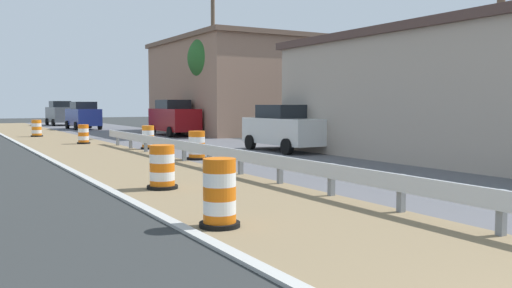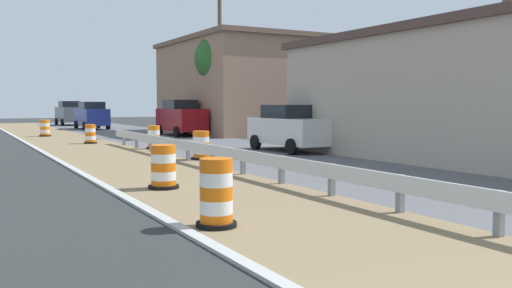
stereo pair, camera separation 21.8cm
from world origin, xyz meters
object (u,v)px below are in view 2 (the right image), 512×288
Objects in this scene: car_lead_near_lane at (92,115)px; utility_pole_mid at (220,59)px; traffic_barrel_nearest at (216,196)px; utility_pole_near at (505,46)px; traffic_barrel_farther at (90,135)px; traffic_barrel_mid at (201,147)px; car_mid_far_lane at (181,118)px; traffic_barrel_far at (154,138)px; traffic_barrel_farthest at (45,129)px; car_lead_far_lane at (69,113)px; car_trailing_near_lane at (291,128)px; traffic_barrel_close at (163,169)px.

utility_pole_mid is (4.74, -13.68, 3.65)m from car_lead_near_lane.
utility_pole_mid reaches higher than traffic_barrel_nearest.
traffic_barrel_nearest is 0.16× the size of utility_pole_near.
traffic_barrel_farther is 0.13× the size of utility_pole_near.
car_mid_far_lane is at bearing 71.54° from traffic_barrel_mid.
traffic_barrel_far reaches higher than traffic_barrel_farthest.
traffic_barrel_farther is at bearing -164.86° from utility_pole_mid.
utility_pole_near is (7.21, -6.84, 3.29)m from traffic_barrel_mid.
traffic_barrel_nearest is 0.25× the size of car_lead_far_lane.
traffic_barrel_far is (-0.01, 5.24, 0.01)m from traffic_barrel_mid.
traffic_barrel_far is 29.76m from car_lead_far_lane.
utility_pole_near is at bearing -43.51° from traffic_barrel_mid.
car_mid_far_lane reaches higher than traffic_barrel_farthest.
car_lead_far_lane is at bearing -171.29° from car_mid_far_lane.
car_trailing_near_lane is at bearing -0.04° from car_mid_far_lane.
utility_pole_mid reaches higher than utility_pole_near.
traffic_barrel_mid is 10.47m from utility_pole_near.
car_mid_far_lane is at bearing -172.93° from car_lead_far_lane.
traffic_barrel_farthest is (-2.88, 12.12, -0.01)m from traffic_barrel_far.
car_lead_near_lane is 9.16m from car_lead_far_lane.
car_lead_near_lane is at bearing 80.72° from traffic_barrel_close.
traffic_barrel_farther is 7.56m from traffic_barrel_farthest.
traffic_barrel_far is at bearing -69.29° from traffic_barrel_farther.
utility_pole_near is (10.10, -24.20, 3.29)m from traffic_barrel_farthest.
car_trailing_near_lane is (4.71, -3.87, 0.51)m from traffic_barrel_far.
utility_pole_mid is at bearing -29.26° from traffic_barrel_farthest.
traffic_barrel_far is at bearing 175.36° from car_lead_far_lane.
traffic_barrel_farther is (1.65, 15.60, -0.03)m from traffic_barrel_close.
traffic_barrel_far reaches higher than traffic_barrel_mid.
traffic_barrel_farthest is (0.52, 23.08, -0.00)m from traffic_barrel_close.
traffic_barrel_nearest is 0.26× the size of car_trailing_near_lane.
utility_pole_near is at bearing -67.34° from traffic_barrel_farthest.
traffic_barrel_close is at bearing -120.83° from traffic_barrel_mid.
traffic_barrel_farthest is 0.14× the size of utility_pole_near.
car_mid_far_lane is (0.05, 12.85, 0.14)m from car_trailing_near_lane.
traffic_barrel_mid is at bearing -118.12° from utility_pole_mid.
traffic_barrel_nearest is 0.23× the size of car_lead_near_lane.
traffic_barrel_close is 11.48m from traffic_barrel_far.
traffic_barrel_farther is 0.11× the size of utility_pole_mid.
car_mid_far_lane is (8.75, 24.17, 0.61)m from traffic_barrel_nearest.
car_lead_near_lane is at bearing 61.25° from traffic_barrel_farthest.
car_trailing_near_lane is (2.96, -24.42, -0.10)m from car_lead_near_lane.
traffic_barrel_farthest is at bearing 103.37° from traffic_barrel_far.
utility_pole_near is at bearing 15.47° from traffic_barrel_nearest.
traffic_barrel_mid is at bearing 175.87° from car_lead_far_lane.
traffic_barrel_mid is at bearing -74.45° from car_trailing_near_lane.
utility_pole_near is (2.46, -21.06, 2.63)m from car_mid_far_lane.
utility_pole_mid is (9.36, -5.25, 4.27)m from traffic_barrel_farthest.
traffic_barrel_nearest is 10.72m from traffic_barrel_mid.
traffic_barrel_close is 0.22× the size of car_mid_far_lane.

